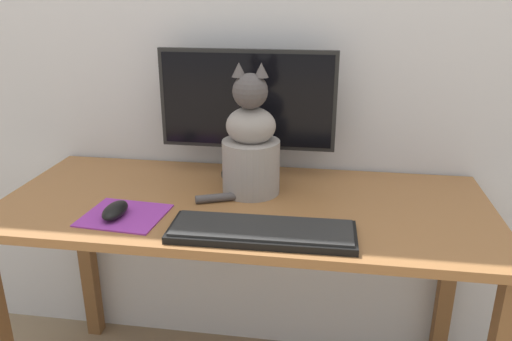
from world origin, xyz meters
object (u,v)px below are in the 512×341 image
at_px(keyboard, 262,231).
at_px(computer_mouse_left, 115,210).
at_px(cat, 251,146).
at_px(monitor, 247,107).

height_order(keyboard, computer_mouse_left, computer_mouse_left).
height_order(keyboard, cat, cat).
distance_m(computer_mouse_left, cat, 0.41).
relative_size(monitor, keyboard, 1.19).
height_order(monitor, cat, monitor).
distance_m(monitor, computer_mouse_left, 0.51).
bearing_deg(computer_mouse_left, keyboard, -6.01).
bearing_deg(cat, computer_mouse_left, -147.21).
bearing_deg(computer_mouse_left, cat, 34.82).
bearing_deg(keyboard, monitor, 103.45).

